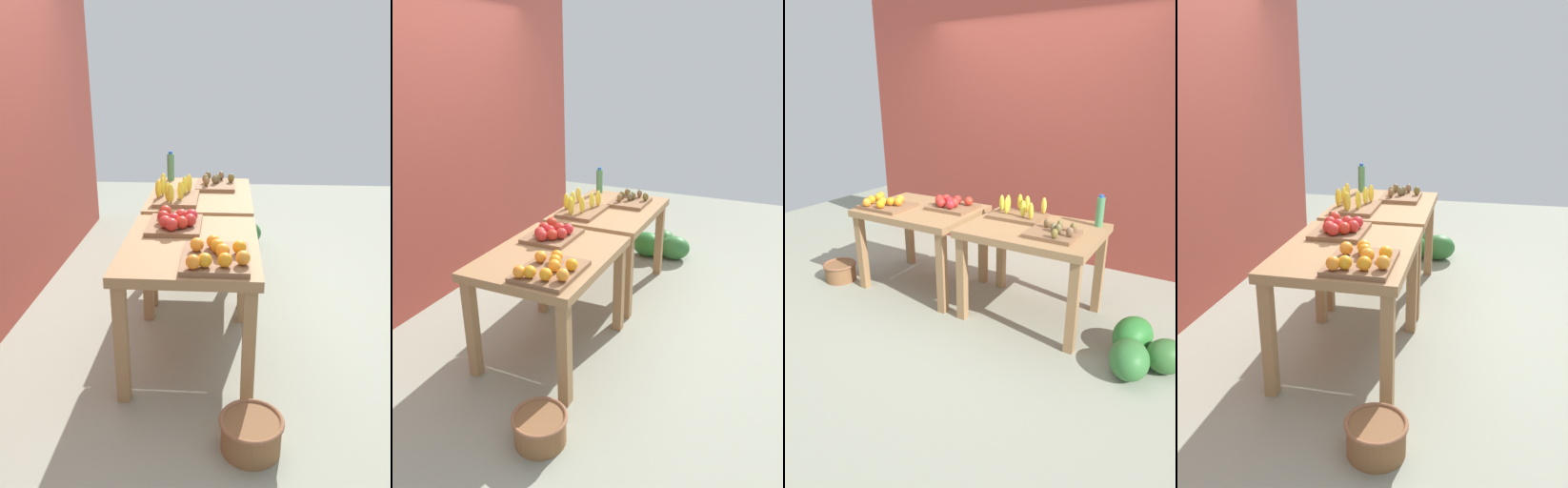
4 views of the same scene
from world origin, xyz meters
TOP-DOWN VIEW (x-y plane):
  - ground_plane at (0.00, 0.00)m, footprint 8.00×8.00m
  - back_wall at (0.00, 1.35)m, footprint 4.40×0.12m
  - display_table_left at (-0.56, 0.00)m, footprint 1.04×0.80m
  - display_table_right at (0.56, 0.00)m, footprint 1.04×0.80m
  - orange_bin at (-0.85, -0.16)m, footprint 0.45×0.38m
  - apple_bin at (-0.31, 0.12)m, footprint 0.40×0.34m
  - banana_crate at (0.34, 0.18)m, footprint 0.44×0.32m
  - kiwi_bin at (0.77, -0.11)m, footprint 0.36×0.32m
  - water_bottle at (0.99, 0.29)m, footprint 0.06×0.06m
  - watermelon_pile at (1.48, -0.24)m, footprint 0.58×0.67m
  - wicker_basket at (-1.35, -0.35)m, footprint 0.32×0.32m

SIDE VIEW (x-z plane):
  - ground_plane at x=0.00m, z-range 0.00..0.00m
  - wicker_basket at x=-1.35m, z-range 0.01..0.19m
  - watermelon_pile at x=1.48m, z-range -0.01..0.26m
  - display_table_left at x=-0.56m, z-range 0.27..1.05m
  - display_table_right at x=0.56m, z-range 0.27..1.05m
  - kiwi_bin at x=0.77m, z-range 0.75..0.86m
  - orange_bin at x=-0.85m, z-range 0.76..0.87m
  - apple_bin at x=-0.31m, z-range 0.76..0.87m
  - banana_crate at x=0.34m, z-range 0.74..0.91m
  - water_bottle at x=0.99m, z-range 0.77..1.02m
  - back_wall at x=0.00m, z-range 0.00..3.00m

